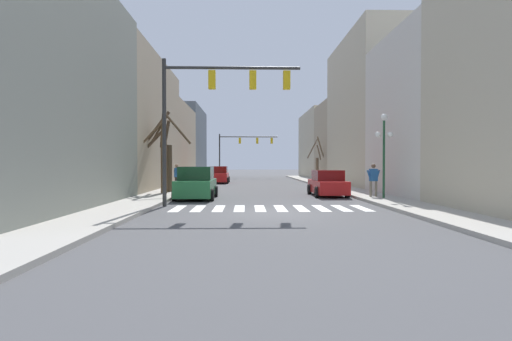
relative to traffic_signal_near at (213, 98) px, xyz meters
The scene contains 18 objects.
ground_plane 6.16m from the traffic_signal_near, 45.04° to the right, with size 240.00×240.00×0.00m, color #4C4C4F.
sidewalk_left 6.63m from the traffic_signal_near, 144.96° to the right, with size 2.31×90.00×0.15m.
sidewalk_right 10.36m from the traffic_signal_near, 16.28° to the right, with size 2.31×90.00×0.15m.
building_row_left 19.70m from the traffic_signal_near, 113.33° to the left, with size 6.00×54.09×10.08m.
building_row_right 21.35m from the traffic_signal_near, 52.78° to the left, with size 6.00×53.93×12.78m.
crosswalk_stripes 5.67m from the traffic_signal_near, 19.34° to the right, with size 8.55×2.60×0.01m.
traffic_signal_near is the anchor object (origin of this frame).
traffic_signal_far 38.09m from the traffic_signal_near, 88.69° to the left, with size 8.28×0.28×6.18m.
street_lamp_right_corner 9.27m from the traffic_signal_near, 15.86° to the left, with size 0.95×0.36×4.44m.
car_parked_left_far 5.92m from the traffic_signal_near, 107.76° to the left, with size 2.18×4.40×1.80m.
car_parked_right_near 9.75m from the traffic_signal_near, 42.35° to the left, with size 1.99×4.38×1.58m.
car_driving_toward_lane 22.79m from the traffic_signal_near, 93.33° to the left, with size 2.15×4.66×1.71m.
pedestrian_on_left_sidewalk 9.96m from the traffic_signal_near, 22.21° to the left, with size 0.78×0.28×1.81m.
pedestrian_on_right_sidewalk 14.26m from the traffic_signal_near, 106.88° to the left, with size 0.34×0.65×1.57m.
pedestrian_waiting_at_curb 12.15m from the traffic_signal_near, 108.10° to the left, with size 0.32×0.77×1.79m.
street_tree_left_far 8.92m from the traffic_signal_near, 116.18° to the left, with size 1.96×1.65×5.24m.
street_tree_right_far 7.71m from the traffic_signal_near, 119.32° to the left, with size 3.23×1.15×5.04m.
street_tree_left_mid 25.93m from the traffic_signal_near, 69.25° to the left, with size 2.08×1.88×4.78m.
Camera 1 is at (-1.06, -15.80, 1.96)m, focal length 28.00 mm.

